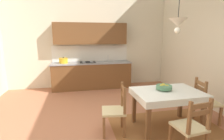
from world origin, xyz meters
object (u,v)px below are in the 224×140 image
object	(u,v)px
dining_chair_tv_side	(116,110)
pendant_lamp	(178,23)
dining_table	(167,98)
dining_chair_camera_side	(191,127)
fruit_bowl	(164,87)
kitchen_cabinetry	(91,63)
dining_chair_window_side	(206,102)

from	to	relation	value
dining_chair_tv_side	pendant_lamp	distance (m)	1.91
pendant_lamp	dining_chair_tv_side	bearing A→B (deg)	176.32
dining_table	dining_chair_camera_side	distance (m)	0.81
fruit_bowl	pendant_lamp	world-z (taller)	pendant_lamp
kitchen_cabinetry	fruit_bowl	world-z (taller)	kitchen_cabinetry
dining_chair_window_side	fruit_bowl	distance (m)	1.01
dining_table	fruit_bowl	size ratio (longest dim) A/B	4.28
fruit_bowl	dining_chair_tv_side	bearing A→B (deg)	-177.11
fruit_bowl	kitchen_cabinetry	bearing A→B (deg)	111.26
dining_chair_tv_side	pendant_lamp	size ratio (longest dim) A/B	1.16
kitchen_cabinetry	fruit_bowl	xyz separation A→B (m)	(1.13, -2.92, -0.04)
dining_chair_tv_side	fruit_bowl	bearing A→B (deg)	2.89
kitchen_cabinetry	dining_chair_window_side	distance (m)	3.64
kitchen_cabinetry	dining_chair_window_side	bearing A→B (deg)	-54.90
dining_chair_camera_side	dining_chair_window_side	bearing A→B (deg)	41.28
dining_table	pendant_lamp	bearing A→B (deg)	-24.03
dining_chair_camera_side	pendant_lamp	distance (m)	1.74
fruit_bowl	pendant_lamp	distance (m)	1.21
dining_chair_window_side	pendant_lamp	bearing A→B (deg)	-174.49
dining_chair_window_side	dining_chair_tv_side	size ratio (longest dim) A/B	1.00
dining_chair_window_side	pendant_lamp	world-z (taller)	pendant_lamp
dining_chair_tv_side	fruit_bowl	world-z (taller)	dining_chair_tv_side
kitchen_cabinetry	dining_chair_window_side	xyz separation A→B (m)	(2.08, -2.96, -0.41)
dining_table	dining_chair_camera_side	xyz separation A→B (m)	(-0.04, -0.79, -0.17)
dining_table	dining_chair_window_side	size ratio (longest dim) A/B	1.38
dining_chair_camera_side	dining_chair_window_side	size ratio (longest dim) A/B	1.00
dining_table	dining_chair_tv_side	bearing A→B (deg)	178.15
dining_chair_tv_side	fruit_bowl	size ratio (longest dim) A/B	3.10
dining_chair_tv_side	pendant_lamp	world-z (taller)	pendant_lamp
dining_chair_window_side	fruit_bowl	bearing A→B (deg)	177.55
dining_chair_camera_side	dining_chair_tv_side	distance (m)	1.27
dining_table	dining_chair_window_side	distance (m)	0.92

